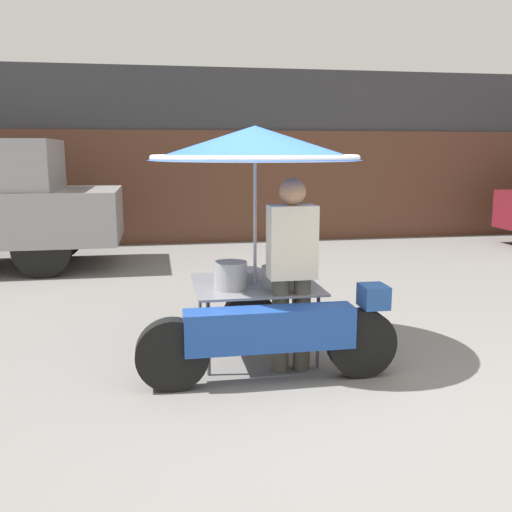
{
  "coord_description": "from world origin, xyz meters",
  "views": [
    {
      "loc": [
        -1.25,
        -3.79,
        1.79
      ],
      "look_at": [
        -0.42,
        0.93,
        0.89
      ],
      "focal_mm": 40.0,
      "sensor_mm": 36.0,
      "label": 1
    }
  ],
  "objects": [
    {
      "name": "shopfront_building",
      "position": [
        0.0,
        8.29,
        1.65
      ],
      "size": [
        28.0,
        2.06,
        3.33
      ],
      "color": "#38383D",
      "rests_on": "ground"
    },
    {
      "name": "vendor_motorcycle_cart",
      "position": [
        -0.41,
        0.89,
        1.52
      ],
      "size": [
        2.04,
        1.78,
        1.99
      ],
      "color": "black",
      "rests_on": "ground"
    },
    {
      "name": "ground_plane",
      "position": [
        0.0,
        0.0,
        0.0
      ],
      "size": [
        36.0,
        36.0,
        0.0
      ],
      "primitive_type": "plane",
      "color": "slate"
    },
    {
      "name": "vendor_person",
      "position": [
        -0.19,
        0.55,
        0.88
      ],
      "size": [
        0.38,
        0.22,
        1.57
      ],
      "color": "#4C473D",
      "rests_on": "ground"
    }
  ]
}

